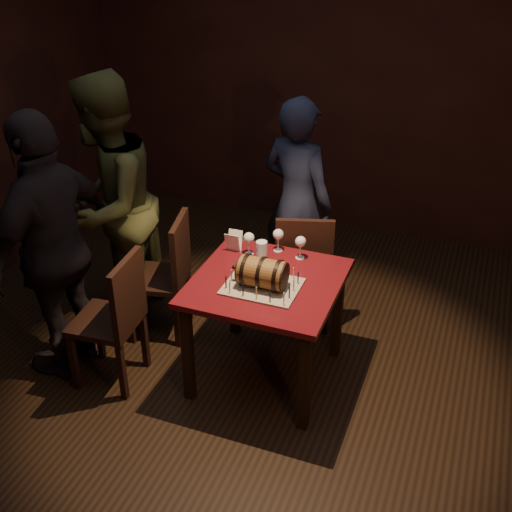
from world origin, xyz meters
name	(u,v)px	position (x,y,z in m)	size (l,w,h in m)	color
room_shell	(246,189)	(0.00, 0.00, 1.40)	(5.04, 5.04, 2.80)	black
pub_table	(266,295)	(0.09, 0.12, 0.64)	(0.90, 0.90, 0.75)	#450B12
cake_board	(262,286)	(0.09, 0.03, 0.76)	(0.45, 0.35, 0.01)	gray
barrel_cake	(262,273)	(0.09, 0.03, 0.85)	(0.34, 0.20, 0.20)	brown
birthday_candles	(262,280)	(0.09, 0.03, 0.80)	(0.40, 0.30, 0.09)	#FCE296
wine_glass_left	(249,239)	(-0.14, 0.38, 0.87)	(0.07, 0.07, 0.16)	silver
wine_glass_mid	(278,235)	(0.03, 0.50, 0.87)	(0.07, 0.07, 0.16)	silver
wine_glass_right	(301,243)	(0.20, 0.45, 0.87)	(0.07, 0.07, 0.16)	silver
pint_of_ale	(262,252)	(-0.02, 0.32, 0.82)	(0.07, 0.07, 0.15)	silver
menu_card	(234,241)	(-0.25, 0.40, 0.81)	(0.10, 0.05, 0.13)	white
chair_back	(303,265)	(0.14, 0.75, 0.52)	(0.50, 0.50, 0.93)	black
chair_left_rear	(168,271)	(-0.73, 0.33, 0.52)	(0.48, 0.48, 0.93)	black
chair_left_front	(116,314)	(-0.79, -0.26, 0.52)	(0.43, 0.43, 0.93)	black
person_back	(297,203)	(-0.04, 1.14, 0.81)	(0.59, 0.39, 1.62)	#1A1E34
person_left_rear	(108,206)	(-1.19, 0.37, 0.93)	(0.90, 0.70, 1.86)	#3F4221
person_left_front	(54,248)	(-1.21, -0.22, 0.90)	(1.05, 0.44, 1.79)	black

